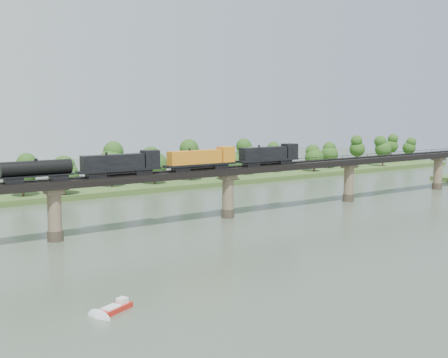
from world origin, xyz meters
TOP-DOWN VIEW (x-y plane):
  - ground at (0.00, 0.00)m, footprint 400.00×400.00m
  - far_bank at (0.00, 85.00)m, footprint 300.00×24.00m
  - bridge at (0.00, 30.00)m, footprint 236.00×30.00m
  - bridge_superstructure at (0.00, 30.00)m, footprint 220.00×4.90m
  - far_treeline at (-8.21, 80.52)m, footprint 289.06×17.54m
  - freight_train at (-13.67, 30.00)m, footprint 70.29×2.74m
  - motorboat at (-46.27, -10.93)m, footprint 4.99×3.46m

SIDE VIEW (x-z plane):
  - ground at x=0.00m, z-range 0.00..0.00m
  - motorboat at x=-46.27m, z-range -0.21..1.11m
  - far_bank at x=0.00m, z-range 0.00..1.60m
  - bridge at x=0.00m, z-range -0.29..11.21m
  - far_treeline at x=-8.21m, z-range 2.03..15.63m
  - bridge_superstructure at x=0.00m, z-range 11.42..12.17m
  - freight_train at x=-13.67m, z-range 11.39..16.23m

